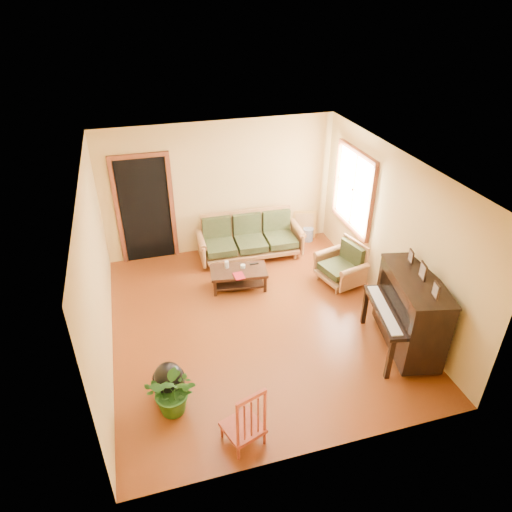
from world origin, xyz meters
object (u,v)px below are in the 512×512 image
object	(u,v)px
armchair	(340,264)
red_chair	(243,414)
piano	(410,314)
coffee_table	(239,278)
ceramic_crock	(308,234)
footstool	(169,384)
potted_plant	(174,390)
sofa	(250,238)

from	to	relation	value
armchair	red_chair	world-z (taller)	red_chair
armchair	piano	xyz separation A→B (m)	(0.21, -1.84, 0.22)
coffee_table	armchair	bearing A→B (deg)	-11.54
red_chair	ceramic_crock	distance (m)	5.09
piano	red_chair	size ratio (longest dim) A/B	1.52
footstool	red_chair	world-z (taller)	red_chair
coffee_table	potted_plant	distance (m)	2.86
red_chair	ceramic_crock	world-z (taller)	red_chair
sofa	piano	bearing A→B (deg)	-62.71
potted_plant	ceramic_crock	bearing A→B (deg)	48.63
sofa	ceramic_crock	size ratio (longest dim) A/B	7.26
sofa	red_chair	xyz separation A→B (m)	(-1.22, -4.08, 0.02)
footstool	armchair	bearing A→B (deg)	29.05
piano	footstool	distance (m)	3.51
armchair	red_chair	distance (m)	3.74
armchair	footstool	xyz separation A→B (m)	(-3.27, -1.82, -0.20)
piano	ceramic_crock	bearing A→B (deg)	104.57
piano	red_chair	distance (m)	2.89
sofa	red_chair	distance (m)	4.25
sofa	armchair	bearing A→B (deg)	-43.61
armchair	ceramic_crock	world-z (taller)	armchair
potted_plant	sofa	bearing A→B (deg)	60.48
red_chair	piano	bearing A→B (deg)	-0.05
ceramic_crock	potted_plant	size ratio (longest dim) A/B	0.39
red_chair	ceramic_crock	size ratio (longest dim) A/B	3.29
coffee_table	red_chair	world-z (taller)	red_chair
red_chair	potted_plant	bearing A→B (deg)	118.29
sofa	potted_plant	world-z (taller)	sofa
sofa	potted_plant	size ratio (longest dim) A/B	2.84
coffee_table	ceramic_crock	size ratio (longest dim) A/B	3.55
sofa	ceramic_crock	world-z (taller)	sofa
coffee_table	red_chair	bearing A→B (deg)	-103.28
armchair	coffee_table	bearing A→B (deg)	154.29
red_chair	ceramic_crock	bearing A→B (deg)	41.12
armchair	ceramic_crock	size ratio (longest dim) A/B	2.83
piano	red_chair	xyz separation A→B (m)	(-2.73, -0.92, -0.16)
footstool	potted_plant	world-z (taller)	potted_plant
sofa	coffee_table	xyz separation A→B (m)	(-0.48, -0.95, -0.25)
armchair	potted_plant	xyz separation A→B (m)	(-3.24, -2.09, -0.04)
piano	footstool	xyz separation A→B (m)	(-3.49, 0.02, -0.42)
red_chair	potted_plant	xyz separation A→B (m)	(-0.71, 0.67, -0.10)
sofa	piano	world-z (taller)	piano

